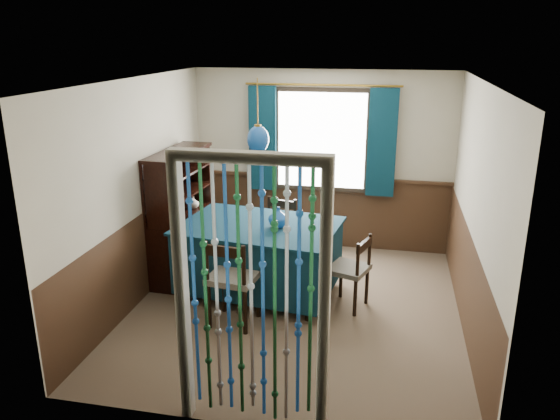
% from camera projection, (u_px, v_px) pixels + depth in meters
% --- Properties ---
extents(floor, '(4.00, 4.00, 0.00)m').
position_uv_depth(floor, '(296.00, 308.00, 6.14)').
color(floor, brown).
rests_on(floor, ground).
extents(ceiling, '(4.00, 4.00, 0.00)m').
position_uv_depth(ceiling, '(298.00, 80.00, 5.37)').
color(ceiling, silver).
rests_on(ceiling, ground).
extents(wall_back, '(3.60, 0.00, 3.60)m').
position_uv_depth(wall_back, '(322.00, 161.00, 7.62)').
color(wall_back, '#B8AE96').
rests_on(wall_back, ground).
extents(wall_front, '(3.60, 0.00, 3.60)m').
position_uv_depth(wall_front, '(249.00, 281.00, 3.89)').
color(wall_front, '#B8AE96').
rests_on(wall_front, ground).
extents(wall_left, '(0.00, 4.00, 4.00)m').
position_uv_depth(wall_left, '(139.00, 192.00, 6.10)').
color(wall_left, '#B8AE96').
rests_on(wall_left, ground).
extents(wall_right, '(0.00, 4.00, 4.00)m').
position_uv_depth(wall_right, '(475.00, 212.00, 5.41)').
color(wall_right, '#B8AE96').
rests_on(wall_right, ground).
extents(wainscot_back, '(3.60, 0.00, 3.60)m').
position_uv_depth(wainscot_back, '(320.00, 212.00, 7.84)').
color(wainscot_back, '#3A2516').
rests_on(wainscot_back, ground).
extents(wainscot_front, '(3.60, 0.00, 3.60)m').
position_uv_depth(wainscot_front, '(251.00, 371.00, 4.13)').
color(wainscot_front, '#3A2516').
rests_on(wainscot_front, ground).
extents(wainscot_left, '(0.00, 4.00, 4.00)m').
position_uv_depth(wainscot_left, '(145.00, 254.00, 6.33)').
color(wainscot_left, '#3A2516').
rests_on(wainscot_left, ground).
extents(wainscot_right, '(0.00, 4.00, 4.00)m').
position_uv_depth(wainscot_right, '(466.00, 281.00, 5.64)').
color(wainscot_right, '#3A2516').
rests_on(wainscot_right, ground).
extents(window, '(1.32, 0.12, 1.42)m').
position_uv_depth(window, '(322.00, 140.00, 7.48)').
color(window, black).
rests_on(window, wall_back).
extents(doorway, '(1.16, 0.12, 2.18)m').
position_uv_depth(doorway, '(251.00, 303.00, 4.01)').
color(doorway, silver).
rests_on(doorway, ground).
extents(dining_table, '(1.91, 1.44, 0.86)m').
position_uv_depth(dining_table, '(259.00, 254.00, 6.36)').
color(dining_table, '#0A2635').
rests_on(dining_table, floor).
extents(chair_near, '(0.53, 0.51, 0.97)m').
position_uv_depth(chair_near, '(232.00, 279.00, 5.65)').
color(chair_near, black).
rests_on(chair_near, floor).
extents(chair_far, '(0.54, 0.52, 0.91)m').
position_uv_depth(chair_far, '(277.00, 233.00, 7.07)').
color(chair_far, black).
rests_on(chair_far, floor).
extents(chair_left, '(0.46, 0.48, 0.92)m').
position_uv_depth(chair_left, '(179.00, 245.00, 6.64)').
color(chair_left, black).
rests_on(chair_left, floor).
extents(chair_right, '(0.51, 0.52, 0.85)m').
position_uv_depth(chair_right, '(351.00, 270.00, 6.03)').
color(chair_right, black).
rests_on(chair_right, floor).
extents(sideboard, '(0.48, 1.24, 1.60)m').
position_uv_depth(sideboard, '(183.00, 232.00, 6.86)').
color(sideboard, black).
rests_on(sideboard, floor).
extents(pendant_lamp, '(0.24, 0.24, 0.81)m').
position_uv_depth(pendant_lamp, '(258.00, 139.00, 5.94)').
color(pendant_lamp, olive).
rests_on(pendant_lamp, ceiling).
extents(vase_table, '(0.27, 0.27, 0.21)m').
position_uv_depth(vase_table, '(278.00, 218.00, 6.14)').
color(vase_table, navy).
rests_on(vase_table, dining_table).
extents(bowl_shelf, '(0.21, 0.21, 0.05)m').
position_uv_depth(bowl_shelf, '(176.00, 196.00, 6.42)').
color(bowl_shelf, beige).
rests_on(bowl_shelf, sideboard).
extents(vase_sideboard, '(0.17, 0.17, 0.16)m').
position_uv_depth(vase_sideboard, '(193.00, 202.00, 7.01)').
color(vase_sideboard, beige).
rests_on(vase_sideboard, sideboard).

